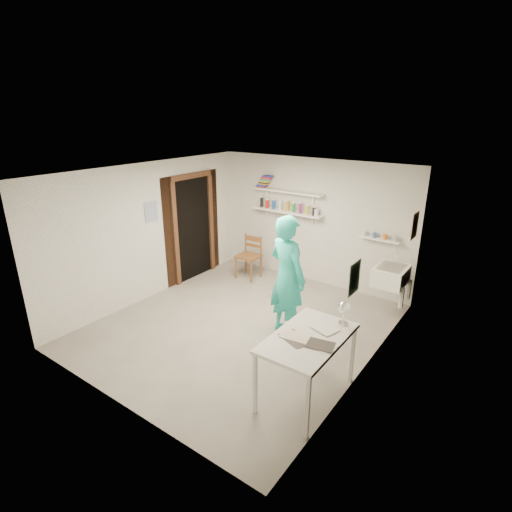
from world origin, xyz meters
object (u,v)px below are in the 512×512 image
Objects in this scene: wall_clock at (291,252)px; desk_lamp at (344,308)px; man at (287,277)px; wooden_chair at (248,256)px; work_table at (307,367)px; belfast_sink at (391,275)px.

wall_clock is 1.49m from desk_lamp.
man is at bearing 151.87° from desk_lamp.
man reaches higher than wooden_chair.
work_table is at bearing 148.21° from man.
belfast_sink is at bearing 87.57° from work_table.
wooden_chair is 0.76× the size of work_table.
belfast_sink is 1.84m from man.
belfast_sink is at bearing -0.47° from wooden_chair.
work_table is at bearing -112.42° from desk_lamp.
wooden_chair is 3.67m from work_table.
man is at bearing -55.04° from wall_clock.
wall_clock is (-0.07, 0.21, 0.31)m from man.
wall_clock is at bearing -131.60° from belfast_sink.
man is 1.55m from work_table.
man is 12.13× the size of desk_lamp.
wall_clock is at bearing 127.74° from work_table.
belfast_sink is at bearing 65.88° from wall_clock.
belfast_sink is 0.65× the size of wooden_chair.
desk_lamp is at bearing -16.64° from wall_clock.
belfast_sink is 2.13m from desk_lamp.
man is 2.01× the size of wooden_chair.
desk_lamp reaches higher than belfast_sink.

